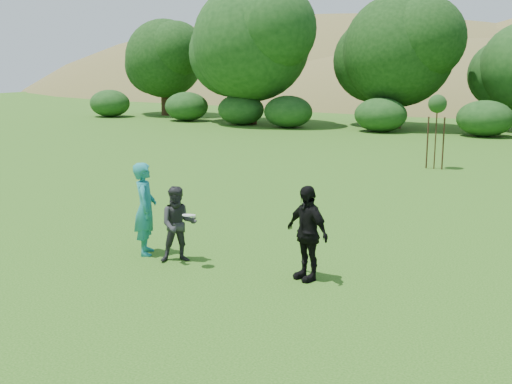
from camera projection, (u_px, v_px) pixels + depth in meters
ground at (185, 274)px, 12.62m from camera, size 120.00×120.00×0.00m
player_teal at (145, 209)px, 13.75m from camera, size 0.80×0.87×2.00m
player_grey at (178, 224)px, 13.25m from camera, size 0.98×0.95×1.60m
player_black at (307, 233)px, 12.15m from camera, size 1.16×0.87×1.84m
frisbee at (189, 215)px, 12.79m from camera, size 0.27×0.27×0.06m
sapling at (437, 106)px, 24.28m from camera, size 0.70×0.70×2.85m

